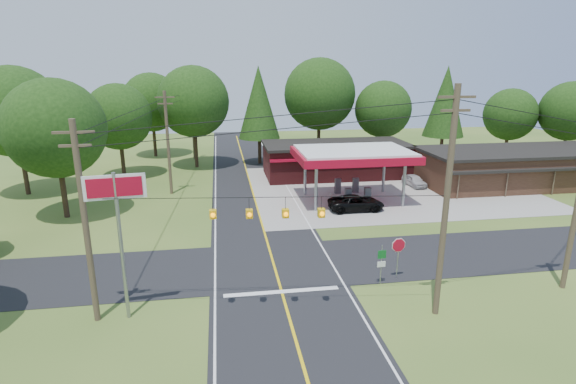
{
  "coord_description": "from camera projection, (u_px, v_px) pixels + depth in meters",
  "views": [
    {
      "loc": [
        -3.12,
        -26.09,
        12.26
      ],
      "look_at": [
        2.0,
        7.0,
        2.8
      ],
      "focal_mm": 28.0,
      "sensor_mm": 36.0,
      "label": 1
    }
  ],
  "objects": [
    {
      "name": "big_stop_sign",
      "position": [
        117.0,
        211.0,
        21.13
      ],
      "size": [
        2.78,
        0.46,
        7.51
      ],
      "color": "gray",
      "rests_on": "ground"
    },
    {
      "name": "utility_pole_near_right",
      "position": [
        446.0,
        202.0,
        21.43
      ],
      "size": [
        1.8,
        0.3,
        11.5
      ],
      "color": "#473828",
      "rests_on": "ground"
    },
    {
      "name": "overhead_beacons",
      "position": [
        267.0,
        199.0,
        21.07
      ],
      "size": [
        17.04,
        2.04,
        1.03
      ],
      "color": "black",
      "rests_on": "ground"
    },
    {
      "name": "cross_road",
      "position": [
        274.0,
        265.0,
        28.6
      ],
      "size": [
        70.0,
        7.0,
        0.02
      ],
      "primitive_type": "cube",
      "color": "black",
      "rests_on": "ground"
    },
    {
      "name": "route_sign_post",
      "position": [
        381.0,
        261.0,
        25.71
      ],
      "size": [
        0.5,
        0.1,
        2.43
      ],
      "color": "gray",
      "rests_on": "ground"
    },
    {
      "name": "convenience_store",
      "position": [
        336.0,
        159.0,
        51.42
      ],
      "size": [
        16.4,
        7.55,
        3.8
      ],
      "color": "#4D1618",
      "rests_on": "ground"
    },
    {
      "name": "octagonal_stop_sign",
      "position": [
        398.0,
        248.0,
        26.24
      ],
      "size": [
        0.89,
        0.15,
        2.6
      ],
      "color": "gray",
      "rests_on": "ground"
    },
    {
      "name": "ground",
      "position": [
        274.0,
        265.0,
        28.61
      ],
      "size": [
        120.0,
        120.0,
        0.0
      ],
      "primitive_type": "plane",
      "color": "#3D5D21",
      "rests_on": "ground"
    },
    {
      "name": "main_highway",
      "position": [
        274.0,
        265.0,
        28.6
      ],
      "size": [
        8.0,
        120.0,
        0.02
      ],
      "primitive_type": "cube",
      "color": "black",
      "rests_on": "ground"
    },
    {
      "name": "utility_pole_north",
      "position": [
        193.0,
        124.0,
        59.65
      ],
      "size": [
        0.3,
        0.3,
        9.5
      ],
      "color": "#473828",
      "rests_on": "ground"
    },
    {
      "name": "gas_canopy",
      "position": [
        353.0,
        156.0,
        41.14
      ],
      "size": [
        10.6,
        7.4,
        4.88
      ],
      "color": "gray",
      "rests_on": "ground"
    },
    {
      "name": "sedan_car",
      "position": [
        414.0,
        181.0,
        47.11
      ],
      "size": [
        3.84,
        3.84,
        1.19
      ],
      "primitive_type": "imported",
      "rotation": [
        0.0,
        0.0,
        0.1
      ],
      "color": "silver",
      "rests_on": "ground"
    },
    {
      "name": "utility_pole_near_left",
      "position": [
        85.0,
        222.0,
        21.04
      ],
      "size": [
        1.8,
        0.3,
        10.0
      ],
      "color": "#473828",
      "rests_on": "ground"
    },
    {
      "name": "strip_building",
      "position": [
        518.0,
        167.0,
        47.4
      ],
      "size": [
        20.4,
        8.75,
        3.8
      ],
      "color": "#382117",
      "rests_on": "ground"
    },
    {
      "name": "lane_center_yellow",
      "position": [
        274.0,
        265.0,
        28.6
      ],
      "size": [
        0.15,
        110.0,
        0.0
      ],
      "primitive_type": "cube",
      "color": "yellow",
      "rests_on": "main_highway"
    },
    {
      "name": "suv_car",
      "position": [
        356.0,
        203.0,
        39.18
      ],
      "size": [
        4.89,
        4.89,
        1.35
      ],
      "primitive_type": "imported",
      "rotation": [
        0.0,
        0.0,
        1.57
      ],
      "color": "black",
      "rests_on": "ground"
    },
    {
      "name": "utility_pole_far_left",
      "position": [
        168.0,
        142.0,
        43.14
      ],
      "size": [
        1.8,
        0.3,
        10.0
      ],
      "color": "#473828",
      "rests_on": "ground"
    },
    {
      "name": "treeline_backdrop",
      "position": [
        254.0,
        110.0,
        49.53
      ],
      "size": [
        70.27,
        51.59,
        13.3
      ],
      "color": "#332316",
      "rests_on": "ground"
    }
  ]
}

